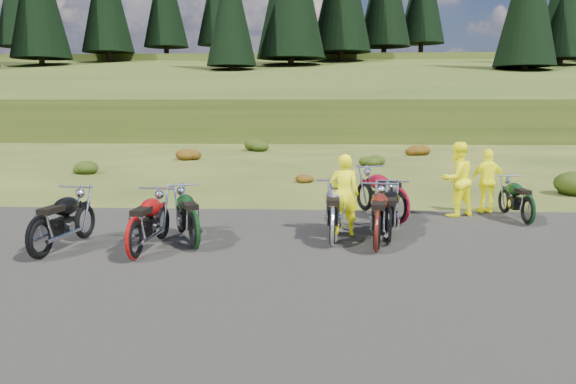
# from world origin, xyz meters

# --- Properties ---
(ground) EXTENTS (300.00, 300.00, 0.00)m
(ground) POSITION_xyz_m (0.00, 0.00, 0.00)
(ground) COLOR #2F3E14
(ground) RESTS_ON ground
(gravel_pad) EXTENTS (20.00, 12.00, 0.04)m
(gravel_pad) POSITION_xyz_m (0.00, -2.00, 0.00)
(gravel_pad) COLOR black
(gravel_pad) RESTS_ON ground
(hill_slope) EXTENTS (300.00, 45.97, 9.37)m
(hill_slope) POSITION_xyz_m (0.00, 50.00, 0.00)
(hill_slope) COLOR #2E4015
(hill_slope) RESTS_ON ground
(hill_plateau) EXTENTS (300.00, 90.00, 9.17)m
(hill_plateau) POSITION_xyz_m (0.00, 110.00, 0.00)
(hill_plateau) COLOR #2E4015
(hill_plateau) RESTS_ON ground
(conifer_20) EXTENTS (5.72, 5.72, 15.00)m
(conifer_20) POSITION_xyz_m (-15.00, 75.00, 17.65)
(conifer_20) COLOR black
(conifer_20) RESTS_ON ground
(conifer_21) EXTENTS (5.28, 5.28, 14.00)m
(conifer_21) POSITION_xyz_m (-9.00, 50.00, 12.56)
(conifer_21) COLOR black
(conifer_21) RESTS_ON ground
(shrub_1) EXTENTS (1.03, 1.03, 0.61)m
(shrub_1) POSITION_xyz_m (-9.10, 11.30, 0.31)
(shrub_1) COLOR black
(shrub_1) RESTS_ON ground
(shrub_2) EXTENTS (1.30, 1.30, 0.77)m
(shrub_2) POSITION_xyz_m (-6.20, 16.60, 0.38)
(shrub_2) COLOR #6D330D
(shrub_2) RESTS_ON ground
(shrub_3) EXTENTS (1.56, 1.56, 0.92)m
(shrub_3) POSITION_xyz_m (-3.30, 21.90, 0.46)
(shrub_3) COLOR black
(shrub_3) RESTS_ON ground
(shrub_4) EXTENTS (0.77, 0.77, 0.45)m
(shrub_4) POSITION_xyz_m (-0.40, 9.20, 0.23)
(shrub_4) COLOR #6D330D
(shrub_4) RESTS_ON ground
(shrub_5) EXTENTS (1.03, 1.03, 0.61)m
(shrub_5) POSITION_xyz_m (2.50, 14.50, 0.31)
(shrub_5) COLOR black
(shrub_5) RESTS_ON ground
(shrub_6) EXTENTS (1.30, 1.30, 0.77)m
(shrub_6) POSITION_xyz_m (5.40, 19.80, 0.38)
(shrub_6) COLOR #6D330D
(shrub_6) RESTS_ON ground
(motorcycle_0) EXTENTS (1.03, 2.30, 1.16)m
(motorcycle_0) POSITION_xyz_m (-4.78, -0.89, 0.00)
(motorcycle_0) COLOR black
(motorcycle_0) RESTS_ON ground
(motorcycle_1) EXTENTS (0.86, 2.22, 1.14)m
(motorcycle_1) POSITION_xyz_m (-3.09, -0.85, 0.00)
(motorcycle_1) COLOR maroon
(motorcycle_1) RESTS_ON ground
(motorcycle_2) EXTENTS (1.52, 2.24, 1.12)m
(motorcycle_2) POSITION_xyz_m (-2.18, -0.12, 0.00)
(motorcycle_2) COLOR black
(motorcycle_2) RESTS_ON ground
(motorcycle_3) EXTENTS (0.81, 2.24, 1.16)m
(motorcycle_3) POSITION_xyz_m (0.43, 0.31, 0.00)
(motorcycle_3) COLOR silver
(motorcycle_3) RESTS_ON ground
(motorcycle_4) EXTENTS (1.06, 2.30, 1.16)m
(motorcycle_4) POSITION_xyz_m (1.24, -0.10, 0.00)
(motorcycle_4) COLOR #51130D
(motorcycle_4) RESTS_ON ground
(motorcycle_5) EXTENTS (1.09, 2.26, 1.14)m
(motorcycle_5) POSITION_xyz_m (1.52, 0.49, 0.00)
(motorcycle_5) COLOR black
(motorcycle_5) RESTS_ON ground
(motorcycle_6) EXTENTS (1.70, 2.46, 1.23)m
(motorcycle_6) POSITION_xyz_m (2.00, 2.44, 0.00)
(motorcycle_6) COLOR maroon
(motorcycle_6) RESTS_ON ground
(motorcycle_7) EXTENTS (0.81, 2.00, 1.02)m
(motorcycle_7) POSITION_xyz_m (4.91, 2.43, 0.00)
(motorcycle_7) COLOR black
(motorcycle_7) RESTS_ON ground
(person_middle) EXTENTS (0.67, 0.48, 1.71)m
(person_middle) POSITION_xyz_m (0.69, 1.32, 0.85)
(person_middle) COLOR #FFFD0D
(person_middle) RESTS_ON ground
(person_right_a) EXTENTS (1.10, 1.02, 1.82)m
(person_right_a) POSITION_xyz_m (3.52, 3.39, 0.91)
(person_right_a) COLOR #FFFD0D
(person_right_a) RESTS_ON ground
(person_right_b) EXTENTS (1.00, 0.56, 1.61)m
(person_right_b) POSITION_xyz_m (4.42, 3.92, 0.80)
(person_right_b) COLOR #FFFD0D
(person_right_b) RESTS_ON ground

